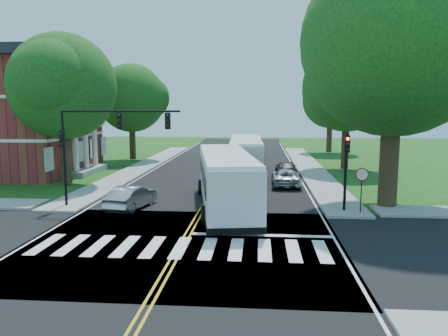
# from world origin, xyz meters

# --- Properties ---
(ground) EXTENTS (140.00, 140.00, 0.00)m
(ground) POSITION_xyz_m (0.00, 0.00, 0.00)
(ground) COLOR #104312
(ground) RESTS_ON ground
(road) EXTENTS (14.00, 96.00, 0.01)m
(road) POSITION_xyz_m (0.00, 18.00, 0.01)
(road) COLOR black
(road) RESTS_ON ground
(cross_road) EXTENTS (60.00, 12.00, 0.01)m
(cross_road) POSITION_xyz_m (0.00, 0.00, 0.01)
(cross_road) COLOR black
(cross_road) RESTS_ON ground
(center_line) EXTENTS (0.36, 70.00, 0.01)m
(center_line) POSITION_xyz_m (0.00, 22.00, 0.01)
(center_line) COLOR gold
(center_line) RESTS_ON road
(edge_line_w) EXTENTS (0.12, 70.00, 0.01)m
(edge_line_w) POSITION_xyz_m (-6.80, 22.00, 0.01)
(edge_line_w) COLOR silver
(edge_line_w) RESTS_ON road
(edge_line_e) EXTENTS (0.12, 70.00, 0.01)m
(edge_line_e) POSITION_xyz_m (6.80, 22.00, 0.01)
(edge_line_e) COLOR silver
(edge_line_e) RESTS_ON road
(crosswalk) EXTENTS (12.60, 3.00, 0.01)m
(crosswalk) POSITION_xyz_m (0.00, -0.50, 0.02)
(crosswalk) COLOR silver
(crosswalk) RESTS_ON road
(stop_bar) EXTENTS (6.60, 0.40, 0.01)m
(stop_bar) POSITION_xyz_m (3.50, 1.60, 0.02)
(stop_bar) COLOR silver
(stop_bar) RESTS_ON road
(sidewalk_nw) EXTENTS (2.60, 40.00, 0.15)m
(sidewalk_nw) POSITION_xyz_m (-8.30, 25.00, 0.07)
(sidewalk_nw) COLOR gray
(sidewalk_nw) RESTS_ON ground
(sidewalk_ne) EXTENTS (2.60, 40.00, 0.15)m
(sidewalk_ne) POSITION_xyz_m (8.30, 25.00, 0.07)
(sidewalk_ne) COLOR gray
(sidewalk_ne) RESTS_ON ground
(tree_ne_big) EXTENTS (10.80, 10.80, 14.91)m
(tree_ne_big) POSITION_xyz_m (11.00, 8.00, 9.62)
(tree_ne_big) COLOR #382716
(tree_ne_big) RESTS_ON ground
(tree_west_near) EXTENTS (8.00, 8.00, 11.40)m
(tree_west_near) POSITION_xyz_m (-11.50, 14.00, 7.53)
(tree_west_near) COLOR #382716
(tree_west_near) RESTS_ON ground
(tree_west_far) EXTENTS (7.60, 7.60, 10.67)m
(tree_west_far) POSITION_xyz_m (-11.00, 30.00, 7.00)
(tree_west_far) COLOR #382716
(tree_west_far) RESTS_ON ground
(tree_east_mid) EXTENTS (8.40, 8.40, 11.93)m
(tree_east_mid) POSITION_xyz_m (11.50, 24.00, 7.86)
(tree_east_mid) COLOR #382716
(tree_east_mid) RESTS_ON ground
(tree_east_far) EXTENTS (7.20, 7.20, 10.34)m
(tree_east_far) POSITION_xyz_m (12.50, 40.00, 6.86)
(tree_east_far) COLOR #382716
(tree_east_far) RESTS_ON ground
(signal_nw) EXTENTS (7.15, 0.46, 5.66)m
(signal_nw) POSITION_xyz_m (-5.86, 6.43, 4.38)
(signal_nw) COLOR black
(signal_nw) RESTS_ON ground
(signal_ne) EXTENTS (0.30, 0.46, 4.40)m
(signal_ne) POSITION_xyz_m (8.20, 6.44, 2.96)
(signal_ne) COLOR black
(signal_ne) RESTS_ON ground
(stop_sign) EXTENTS (0.76, 0.08, 2.53)m
(stop_sign) POSITION_xyz_m (9.00, 5.98, 2.03)
(stop_sign) COLOR black
(stop_sign) RESTS_ON ground
(bus_lead) EXTENTS (4.73, 13.00, 3.30)m
(bus_lead) POSITION_xyz_m (1.36, 7.18, 1.75)
(bus_lead) COLOR silver
(bus_lead) RESTS_ON road
(bus_follow) EXTENTS (3.37, 12.61, 3.24)m
(bus_follow) POSITION_xyz_m (2.15, 20.04, 1.72)
(bus_follow) COLOR silver
(bus_follow) RESTS_ON road
(hatchback) EXTENTS (2.21, 4.44, 1.40)m
(hatchback) POSITION_xyz_m (-4.17, 6.40, 0.71)
(hatchback) COLOR #AAACB1
(hatchback) RESTS_ON road
(suv) EXTENTS (2.22, 4.68, 1.29)m
(suv) POSITION_xyz_m (5.39, 14.90, 0.66)
(suv) COLOR #B6B8BD
(suv) RESTS_ON road
(dark_sedan) EXTENTS (1.84, 4.33, 1.25)m
(dark_sedan) POSITION_xyz_m (5.70, 19.97, 0.64)
(dark_sedan) COLOR black
(dark_sedan) RESTS_ON road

